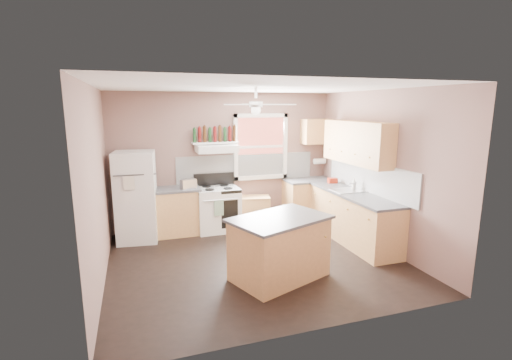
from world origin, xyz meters
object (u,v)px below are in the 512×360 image
object	(u,v)px
toaster	(188,184)
refrigerator	(136,197)
cart	(255,211)
island	(279,249)
stove	(218,209)

from	to	relation	value
toaster	refrigerator	bearing A→B (deg)	165.13
toaster	cart	distance (m)	1.56
refrigerator	cart	xyz separation A→B (m)	(2.33, 0.19, -0.53)
island	stove	bearing A→B (deg)	78.17
stove	island	size ratio (longest dim) A/B	0.67
island	refrigerator	bearing A→B (deg)	109.12
stove	cart	world-z (taller)	stove
toaster	cart	world-z (taller)	toaster
cart	island	size ratio (longest dim) A/B	0.46
refrigerator	toaster	bearing A→B (deg)	7.73
toaster	cart	xyz separation A→B (m)	(1.38, 0.17, -0.70)
stove	island	world-z (taller)	same
refrigerator	island	world-z (taller)	refrigerator
toaster	stove	world-z (taller)	toaster
island	cart	bearing A→B (deg)	58.69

